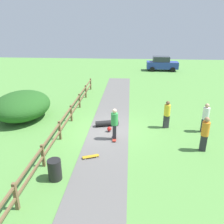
# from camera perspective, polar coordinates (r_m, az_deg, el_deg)

# --- Properties ---
(ground_plane) EXTENTS (60.00, 60.00, 0.00)m
(ground_plane) POSITION_cam_1_polar(r_m,az_deg,el_deg) (13.76, -0.83, -4.73)
(ground_plane) COLOR #568E42
(asphalt_path) EXTENTS (2.40, 28.00, 0.02)m
(asphalt_path) POSITION_cam_1_polar(r_m,az_deg,el_deg) (13.75, -0.83, -4.69)
(asphalt_path) COLOR #605E5B
(asphalt_path) RESTS_ON ground_plane
(wooden_fence) EXTENTS (0.12, 18.12, 1.10)m
(wooden_fence) POSITION_cam_1_polar(r_m,az_deg,el_deg) (13.94, -11.55, -1.81)
(wooden_fence) COLOR brown
(wooden_fence) RESTS_ON ground_plane
(bush_large) EXTENTS (3.59, 4.31, 1.82)m
(bush_large) POSITION_cam_1_polar(r_m,az_deg,el_deg) (16.40, -21.68, 1.54)
(bush_large) COLOR #23561E
(bush_large) RESTS_ON ground_plane
(trash_bin) EXTENTS (0.56, 0.56, 0.90)m
(trash_bin) POSITION_cam_1_polar(r_m,az_deg,el_deg) (9.89, -14.23, -13.90)
(trash_bin) COLOR black
(trash_bin) RESTS_ON ground_plane
(skater_riding) EXTENTS (0.40, 0.81, 1.81)m
(skater_riding) POSITION_cam_1_polar(r_m,az_deg,el_deg) (12.32, 0.63, -2.70)
(skater_riding) COLOR #B23326
(skater_riding) RESTS_ON asphalt_path
(skater_fallen) EXTENTS (1.46, 1.29, 0.36)m
(skater_fallen) POSITION_cam_1_polar(r_m,az_deg,el_deg) (14.20, -1.22, -2.97)
(skater_fallen) COLOR black
(skater_fallen) RESTS_ON asphalt_path
(skateboard_loose) EXTENTS (0.82, 0.48, 0.08)m
(skateboard_loose) POSITION_cam_1_polar(r_m,az_deg,el_deg) (11.15, -5.38, -11.07)
(skateboard_loose) COLOR #BF8C19
(skateboard_loose) RESTS_ON asphalt_path
(bystander_yellow) EXTENTS (0.48, 0.48, 1.75)m
(bystander_yellow) POSITION_cam_1_polar(r_m,az_deg,el_deg) (14.18, 13.68, -0.30)
(bystander_yellow) COLOR #2D2D33
(bystander_yellow) RESTS_ON ground_plane
(bystander_white) EXTENTS (0.47, 0.47, 1.79)m
(bystander_white) POSITION_cam_1_polar(r_m,az_deg,el_deg) (14.32, 22.49, -1.04)
(bystander_white) COLOR #2D2D33
(bystander_white) RESTS_ON ground_plane
(bystander_orange) EXTENTS (0.47, 0.47, 1.84)m
(bystander_orange) POSITION_cam_1_polar(r_m,az_deg,el_deg) (12.16, 22.37, -4.78)
(bystander_orange) COLOR #2D2D33
(bystander_orange) RESTS_ON ground_plane
(parked_car_blue) EXTENTS (4.24, 2.09, 1.92)m
(parked_car_blue) POSITION_cam_1_polar(r_m,az_deg,el_deg) (32.23, 12.44, 11.82)
(parked_car_blue) COLOR #283D99
(parked_car_blue) RESTS_ON ground_plane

